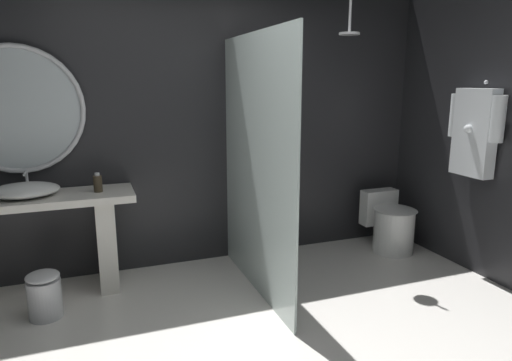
# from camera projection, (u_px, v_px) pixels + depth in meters

# --- Properties ---
(back_wall_panel) EXTENTS (4.80, 0.10, 2.60)m
(back_wall_panel) POSITION_uv_depth(u_px,v_px,m) (191.00, 125.00, 4.15)
(back_wall_panel) COLOR #232326
(back_wall_panel) RESTS_ON ground_plane
(side_wall_right) EXTENTS (0.10, 2.47, 2.60)m
(side_wall_right) POSITION_uv_depth(u_px,v_px,m) (487.00, 128.00, 3.91)
(side_wall_right) COLOR #232326
(side_wall_right) RESTS_ON ground_plane
(vanity_counter) EXTENTS (1.65, 0.49, 0.82)m
(vanity_counter) POSITION_uv_depth(u_px,v_px,m) (27.00, 235.00, 3.55)
(vanity_counter) COLOR silver
(vanity_counter) RESTS_ON ground_plane
(vessel_sink) EXTENTS (0.51, 0.42, 0.17)m
(vessel_sink) POSITION_uv_depth(u_px,v_px,m) (25.00, 190.00, 3.49)
(vessel_sink) COLOR white
(vessel_sink) RESTS_ON vanity_counter
(soap_dispenser) EXTENTS (0.07, 0.07, 0.16)m
(soap_dispenser) POSITION_uv_depth(u_px,v_px,m) (98.00, 183.00, 3.64)
(soap_dispenser) COLOR #3D3323
(soap_dispenser) RESTS_ON vanity_counter
(round_wall_mirror) EXTENTS (1.02, 0.04, 1.02)m
(round_wall_mirror) POSITION_uv_depth(u_px,v_px,m) (17.00, 110.00, 3.55)
(round_wall_mirror) COLOR silver
(shower_glass_panel) EXTENTS (0.02, 1.54, 2.06)m
(shower_glass_panel) POSITION_uv_depth(u_px,v_px,m) (256.00, 167.00, 3.57)
(shower_glass_panel) COLOR silver
(shower_glass_panel) RESTS_ON ground_plane
(rain_shower_head) EXTENTS (0.18, 0.18, 0.41)m
(rain_shower_head) POSITION_uv_depth(u_px,v_px,m) (350.00, 27.00, 3.88)
(rain_shower_head) COLOR silver
(hanging_bathrobe) EXTENTS (0.20, 0.55, 0.82)m
(hanging_bathrobe) POSITION_uv_depth(u_px,v_px,m) (475.00, 129.00, 3.86)
(hanging_bathrobe) COLOR silver
(toilet) EXTENTS (0.42, 0.57, 0.58)m
(toilet) POSITION_uv_depth(u_px,v_px,m) (390.00, 225.00, 4.60)
(toilet) COLOR white
(toilet) RESTS_ON ground_plane
(waste_bin) EXTENTS (0.24, 0.24, 0.36)m
(waste_bin) POSITION_uv_depth(u_px,v_px,m) (44.00, 294.00, 3.29)
(waste_bin) COLOR silver
(waste_bin) RESTS_ON ground_plane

